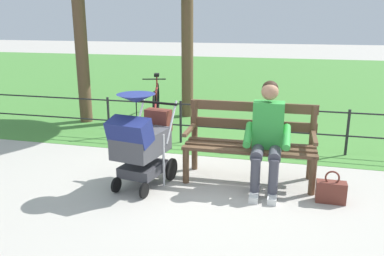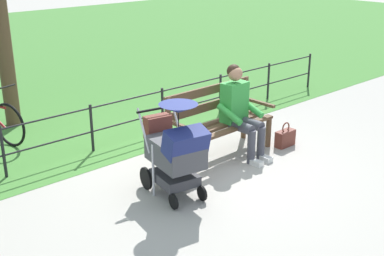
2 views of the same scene
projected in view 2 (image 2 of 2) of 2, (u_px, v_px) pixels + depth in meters
ground_plane at (189, 168)px, 6.69m from camera, size 60.00×60.00×0.00m
park_bench at (217, 119)px, 6.97m from camera, size 1.61×0.63×0.96m
person_on_bench at (240, 109)px, 6.90m from camera, size 0.54×0.74×1.28m
stroller at (175, 149)px, 5.79m from camera, size 0.64×0.95×1.15m
handbag at (285, 138)px, 7.39m from camera, size 0.32×0.14×0.37m
park_fence at (156, 107)px, 7.81m from camera, size 8.96×0.04×0.70m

